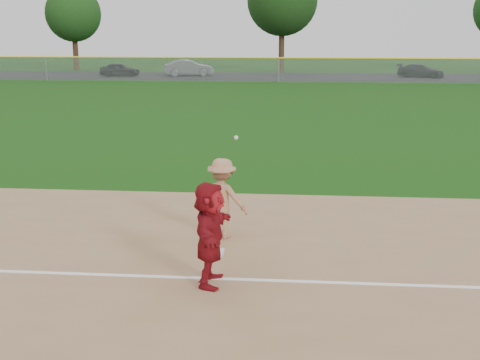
# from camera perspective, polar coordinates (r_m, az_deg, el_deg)

# --- Properties ---
(ground) EXTENTS (160.00, 160.00, 0.00)m
(ground) POSITION_cam_1_polar(r_m,az_deg,el_deg) (11.81, -0.62, -7.92)
(ground) COLOR #14410C
(ground) RESTS_ON ground
(foul_line) EXTENTS (60.00, 0.10, 0.01)m
(foul_line) POSITION_cam_1_polar(r_m,az_deg,el_deg) (11.07, -1.02, -9.36)
(foul_line) COLOR white
(foul_line) RESTS_ON infield_dirt
(parking_asphalt) EXTENTS (120.00, 10.00, 0.01)m
(parking_asphalt) POSITION_cam_1_polar(r_m,az_deg,el_deg) (57.07, 3.82, 9.77)
(parking_asphalt) COLOR black
(parking_asphalt) RESTS_ON ground
(first_base) EXTENTS (0.35, 0.35, 0.08)m
(first_base) POSITION_cam_1_polar(r_m,az_deg,el_deg) (12.21, -2.39, -6.89)
(first_base) COLOR silver
(first_base) RESTS_ON infield_dirt
(base_runner) EXTENTS (0.59, 1.75, 1.88)m
(base_runner) POSITION_cam_1_polar(r_m,az_deg,el_deg) (10.57, -2.87, -5.11)
(base_runner) COLOR maroon
(base_runner) RESTS_ON infield_dirt
(car_left) EXTENTS (3.75, 1.69, 1.25)m
(car_left) POSITION_cam_1_polar(r_m,az_deg,el_deg) (58.34, -11.31, 10.24)
(car_left) COLOR black
(car_left) RESTS_ON parking_asphalt
(car_mid) EXTENTS (4.82, 2.71, 1.51)m
(car_mid) POSITION_cam_1_polar(r_m,az_deg,el_deg) (57.85, -4.89, 10.56)
(car_mid) COLOR #54575C
(car_mid) RESTS_ON parking_asphalt
(car_right) EXTENTS (4.47, 3.11, 1.20)m
(car_right) POSITION_cam_1_polar(r_m,az_deg,el_deg) (58.20, 16.76, 9.89)
(car_right) COLOR black
(car_right) RESTS_ON parking_asphalt
(first_base_play) EXTENTS (1.27, 1.24, 2.38)m
(first_base_play) POSITION_cam_1_polar(r_m,az_deg,el_deg) (12.93, -1.71, -1.75)
(first_base_play) COLOR #939396
(first_base_play) RESTS_ON infield_dirt
(outfield_fence) EXTENTS (110.00, 0.12, 110.00)m
(outfield_fence) POSITION_cam_1_polar(r_m,az_deg,el_deg) (50.96, 3.72, 11.43)
(outfield_fence) COLOR #999EA0
(outfield_fence) RESTS_ON ground
(tree_1) EXTENTS (5.80, 5.80, 8.75)m
(tree_1) POSITION_cam_1_polar(r_m,az_deg,el_deg) (67.93, -15.54, 14.93)
(tree_1) COLOR #372114
(tree_1) RESTS_ON ground
(tree_2) EXTENTS (7.00, 7.00, 10.58)m
(tree_2) POSITION_cam_1_polar(r_m,az_deg,el_deg) (62.45, 4.03, 16.63)
(tree_2) COLOR #352313
(tree_2) RESTS_ON ground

